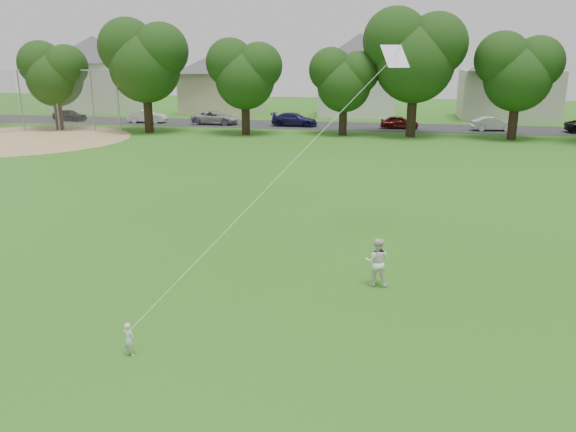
% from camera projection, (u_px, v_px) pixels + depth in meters
% --- Properties ---
extents(ground, '(160.00, 160.00, 0.00)m').
position_uv_depth(ground, '(215.00, 318.00, 14.73)').
color(ground, '#2F6316').
rests_on(ground, ground).
extents(street, '(90.00, 7.00, 0.01)m').
position_uv_depth(street, '(350.00, 126.00, 54.37)').
color(street, '#2D2D30').
rests_on(street, ground).
extents(dirt_infield, '(18.00, 18.00, 0.02)m').
position_uv_depth(dirt_infield, '(18.00, 139.00, 45.88)').
color(dirt_infield, '#9E7F51').
rests_on(dirt_infield, ground).
extents(toddler, '(0.34, 0.26, 0.82)m').
position_uv_depth(toddler, '(129.00, 339.00, 12.77)').
color(toddler, silver).
rests_on(toddler, ground).
extents(older_boy, '(0.73, 0.58, 1.48)m').
position_uv_depth(older_boy, '(377.00, 262.00, 16.61)').
color(older_boy, white).
rests_on(older_boy, ground).
extents(kite, '(3.42, 5.72, 13.14)m').
position_uv_depth(kite, '(290.00, 164.00, 16.23)').
color(kite, white).
rests_on(kite, ground).
extents(baseball_backstop, '(12.04, 4.07, 5.36)m').
position_uv_depth(baseball_backstop, '(54.00, 102.00, 49.53)').
color(baseball_backstop, gray).
rests_on(baseball_backstop, ground).
extents(tree_row, '(83.57, 8.34, 11.35)m').
position_uv_depth(tree_row, '(363.00, 57.00, 45.81)').
color(tree_row, black).
rests_on(tree_row, ground).
extents(parked_cars, '(63.75, 2.19, 1.29)m').
position_uv_depth(parked_cars, '(362.00, 121.00, 53.03)').
color(parked_cars, black).
rests_on(parked_cars, ground).
extents(house_row, '(76.30, 14.26, 10.55)m').
position_uv_depth(house_row, '(362.00, 70.00, 62.37)').
color(house_row, beige).
rests_on(house_row, ground).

